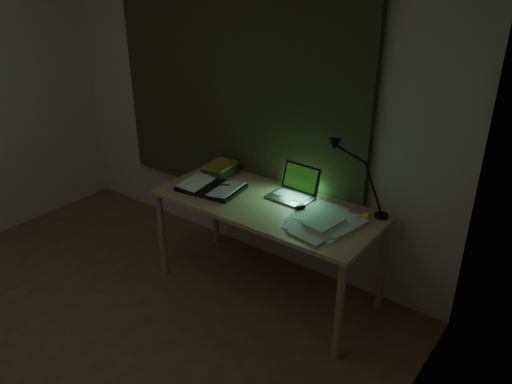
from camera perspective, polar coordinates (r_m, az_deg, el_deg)
wall_back at (r=3.74m, az=-2.17°, el=11.08°), size 3.50×0.00×2.50m
wall_right at (r=1.34m, az=2.56°, el=-18.00°), size 0.00×4.00×2.50m
curtain at (r=3.67m, az=-2.62°, el=13.99°), size 2.20×0.06×2.00m
desk at (r=3.47m, az=1.20°, el=-6.37°), size 1.53×0.67×0.70m
laptop at (r=3.31m, az=3.96°, el=0.88°), size 0.30×0.34×0.21m
open_textbook at (r=3.49m, az=-5.15°, el=0.57°), size 0.46×0.36×0.04m
book_stack at (r=3.72m, az=-4.23°, el=2.68°), size 0.21×0.25×0.09m
loose_papers at (r=3.10m, az=7.07°, el=-3.06°), size 0.47×0.49×0.02m
mouse at (r=3.22m, az=5.08°, el=-1.71°), size 0.08×0.10×0.03m
sticky_yellow at (r=3.19m, az=12.07°, el=-2.62°), size 0.10×0.10×0.02m
sticky_pink at (r=3.23m, az=11.62°, el=-2.22°), size 0.09×0.09×0.02m
desk_lamp at (r=3.11m, az=14.57°, el=1.15°), size 0.34×0.27×0.48m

